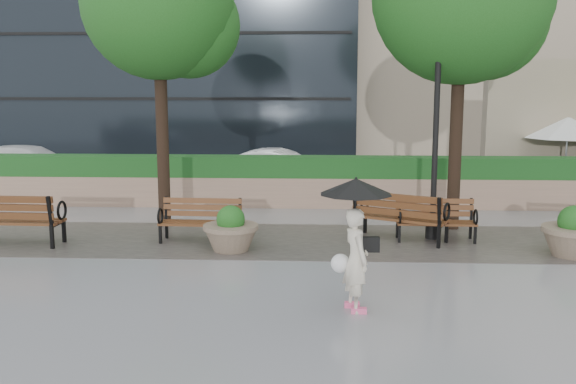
{
  "coord_description": "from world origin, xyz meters",
  "views": [
    {
      "loc": [
        -0.58,
        -10.05,
        3.17
      ],
      "look_at": [
        -1.18,
        2.6,
        1.1
      ],
      "focal_mm": 40.0,
      "sensor_mm": 36.0,
      "label": 1
    }
  ],
  "objects_px": {
    "car_right": "(280,170)",
    "planter_right": "(573,237)",
    "pedestrian": "(356,231)",
    "bench_2": "(400,226)",
    "planter_left": "(231,233)",
    "lamppost": "(435,146)",
    "bench_1": "(201,230)",
    "bench_0": "(13,230)",
    "car_left": "(30,166)",
    "bench_3": "(435,229)"
  },
  "relations": [
    {
      "from": "bench_0",
      "to": "pedestrian",
      "type": "height_order",
      "value": "pedestrian"
    },
    {
      "from": "car_left",
      "to": "planter_right",
      "type": "bearing_deg",
      "value": -120.48
    },
    {
      "from": "pedestrian",
      "to": "bench_3",
      "type": "bearing_deg",
      "value": -43.35
    },
    {
      "from": "bench_0",
      "to": "planter_right",
      "type": "distance_m",
      "value": 11.02
    },
    {
      "from": "lamppost",
      "to": "bench_0",
      "type": "bearing_deg",
      "value": -173.76
    },
    {
      "from": "planter_right",
      "to": "car_left",
      "type": "distance_m",
      "value": 16.34
    },
    {
      "from": "lamppost",
      "to": "car_right",
      "type": "bearing_deg",
      "value": 119.25
    },
    {
      "from": "bench_0",
      "to": "car_right",
      "type": "relative_size",
      "value": 0.52
    },
    {
      "from": "bench_1",
      "to": "car_left",
      "type": "distance_m",
      "value": 10.09
    },
    {
      "from": "bench_2",
      "to": "pedestrian",
      "type": "relative_size",
      "value": 1.07
    },
    {
      "from": "bench_0",
      "to": "planter_right",
      "type": "xyz_separation_m",
      "value": [
        11.01,
        -0.36,
        0.07
      ]
    },
    {
      "from": "pedestrian",
      "to": "car_right",
      "type": "bearing_deg",
      "value": -10.27
    },
    {
      "from": "bench_1",
      "to": "lamppost",
      "type": "relative_size",
      "value": 0.38
    },
    {
      "from": "planter_left",
      "to": "car_right",
      "type": "height_order",
      "value": "car_right"
    },
    {
      "from": "bench_1",
      "to": "bench_0",
      "type": "bearing_deg",
      "value": -170.73
    },
    {
      "from": "car_right",
      "to": "pedestrian",
      "type": "xyz_separation_m",
      "value": [
        1.72,
        -10.9,
        0.53
      ]
    },
    {
      "from": "car_left",
      "to": "pedestrian",
      "type": "height_order",
      "value": "pedestrian"
    },
    {
      "from": "bench_3",
      "to": "bench_0",
      "type": "bearing_deg",
      "value": -174.0
    },
    {
      "from": "planter_right",
      "to": "lamppost",
      "type": "relative_size",
      "value": 0.26
    },
    {
      "from": "bench_3",
      "to": "lamppost",
      "type": "xyz_separation_m",
      "value": [
        -0.03,
        0.19,
        1.71
      ]
    },
    {
      "from": "planter_left",
      "to": "lamppost",
      "type": "height_order",
      "value": "lamppost"
    },
    {
      "from": "pedestrian",
      "to": "bench_2",
      "type": "bearing_deg",
      "value": -34.65
    },
    {
      "from": "bench_1",
      "to": "planter_right",
      "type": "bearing_deg",
      "value": -3.44
    },
    {
      "from": "bench_0",
      "to": "lamppost",
      "type": "relative_size",
      "value": 0.45
    },
    {
      "from": "lamppost",
      "to": "car_left",
      "type": "bearing_deg",
      "value": 149.82
    },
    {
      "from": "car_right",
      "to": "bench_0",
      "type": "bearing_deg",
      "value": 154.99
    },
    {
      "from": "bench_1",
      "to": "car_right",
      "type": "bearing_deg",
      "value": 82.64
    },
    {
      "from": "bench_3",
      "to": "car_left",
      "type": "relative_size",
      "value": 0.36
    },
    {
      "from": "bench_1",
      "to": "car_left",
      "type": "xyz_separation_m",
      "value": [
        -6.91,
        7.35,
        0.39
      ]
    },
    {
      "from": "bench_0",
      "to": "car_left",
      "type": "distance_m",
      "value": 8.4
    },
    {
      "from": "bench_0",
      "to": "planter_left",
      "type": "height_order",
      "value": "bench_0"
    },
    {
      "from": "bench_0",
      "to": "bench_1",
      "type": "xyz_separation_m",
      "value": [
        3.76,
        0.43,
        -0.05
      ]
    },
    {
      "from": "car_right",
      "to": "pedestrian",
      "type": "relative_size",
      "value": 2.02
    },
    {
      "from": "bench_2",
      "to": "car_left",
      "type": "distance_m",
      "value": 13.1
    },
    {
      "from": "car_right",
      "to": "planter_right",
      "type": "bearing_deg",
      "value": -133.0
    },
    {
      "from": "planter_left",
      "to": "car_right",
      "type": "xyz_separation_m",
      "value": [
        0.51,
        7.64,
        0.28
      ]
    },
    {
      "from": "bench_1",
      "to": "bench_2",
      "type": "height_order",
      "value": "bench_2"
    },
    {
      "from": "planter_left",
      "to": "lamppost",
      "type": "bearing_deg",
      "value": 16.28
    },
    {
      "from": "bench_3",
      "to": "lamppost",
      "type": "relative_size",
      "value": 0.37
    },
    {
      "from": "bench_1",
      "to": "planter_left",
      "type": "relative_size",
      "value": 1.57
    },
    {
      "from": "bench_2",
      "to": "lamppost",
      "type": "xyz_separation_m",
      "value": [
        0.7,
        0.18,
        1.66
      ]
    },
    {
      "from": "bench_2",
      "to": "planter_left",
      "type": "relative_size",
      "value": 1.88
    },
    {
      "from": "bench_1",
      "to": "car_right",
      "type": "xyz_separation_m",
      "value": [
        1.24,
        6.95,
        0.37
      ]
    },
    {
      "from": "bench_0",
      "to": "planter_left",
      "type": "xyz_separation_m",
      "value": [
        4.48,
        -0.26,
        0.04
      ]
    },
    {
      "from": "bench_1",
      "to": "car_right",
      "type": "distance_m",
      "value": 7.07
    },
    {
      "from": "planter_left",
      "to": "pedestrian",
      "type": "distance_m",
      "value": 4.04
    },
    {
      "from": "bench_2",
      "to": "bench_3",
      "type": "bearing_deg",
      "value": -153.13
    },
    {
      "from": "bench_2",
      "to": "planter_left",
      "type": "height_order",
      "value": "bench_2"
    },
    {
      "from": "bench_0",
      "to": "bench_2",
      "type": "xyz_separation_m",
      "value": [
        7.9,
        0.76,
        -0.01
      ]
    },
    {
      "from": "planter_left",
      "to": "lamppost",
      "type": "xyz_separation_m",
      "value": [
        4.12,
        1.2,
        1.61
      ]
    }
  ]
}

